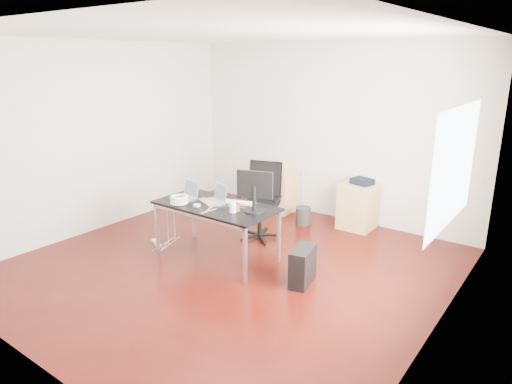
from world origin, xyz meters
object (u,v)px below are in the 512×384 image
Objects in this scene: office_chair at (262,197)px; pc_tower at (303,266)px; filing_cabinet_left at (281,191)px; desk at (216,209)px; filing_cabinet_right at (358,206)px.

office_chair is 1.63m from pc_tower.
filing_cabinet_left reaches higher than pc_tower.
desk reaches higher than filing_cabinet_right.
filing_cabinet_right is (1.03, 2.13, -0.33)m from desk.
filing_cabinet_left is (-0.40, 2.13, -0.33)m from desk.
filing_cabinet_right is at bearing 85.20° from pc_tower.
desk is 2.29× the size of filing_cabinet_left.
pc_tower is (0.27, -2.09, -0.13)m from filing_cabinet_right.
desk is 2.38m from filing_cabinet_right.
desk is at bearing -115.82° from filing_cabinet_right.
filing_cabinet_right is at bearing 0.00° from filing_cabinet_left.
desk is at bearing 169.51° from pc_tower.
filing_cabinet_right is 1.56× the size of pc_tower.
pc_tower is at bearing 1.59° from desk.
office_chair is 1.25m from filing_cabinet_left.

